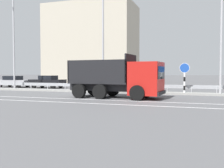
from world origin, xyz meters
The scene contains 15 objects.
ground_plane centered at (0.00, 0.00, 0.00)m, with size 320.00×320.00×0.00m, color #565659.
lane_strip_0 centered at (3.05, -3.46, 0.00)m, with size 50.65×0.16×0.01m, color silver.
lane_strip_1 centered at (3.05, -5.52, 0.00)m, with size 50.65×0.16×0.01m, color silver.
median_island centered at (0.00, 2.80, 0.09)m, with size 27.86×1.10×0.18m, color gray.
median_guardrail centered at (0.00, 3.88, 0.57)m, with size 50.65×0.09×0.78m.
dump_truck centered at (4.05, -1.72, 1.30)m, with size 7.11×3.10×3.19m.
median_road_sign centered at (7.80, 2.80, 1.45)m, with size 0.83×0.16×2.69m.
street_lamp_1 centered at (-9.65, 2.68, 5.96)m, with size 0.71×2.08×10.95m.
street_lamp_2 centered at (0.51, 2.45, 5.86)m, with size 0.72×2.78×10.59m.
street_lamp_3 centered at (10.61, 2.52, 5.09)m, with size 0.71×2.54×9.13m.
parked_car_1 centered at (-13.47, 7.34, 0.73)m, with size 4.77×2.06×1.45m.
parked_car_2 centered at (-8.41, 7.21, 0.77)m, with size 4.28×1.97×1.52m.
parked_car_3 centered at (-2.75, 7.37, 0.68)m, with size 4.28×2.14×1.33m.
parked_car_4 centered at (2.34, 6.71, 0.64)m, with size 4.11×1.89×1.20m.
background_building_0 centered at (-9.85, 24.15, 6.99)m, with size 15.75×8.98×13.97m, color #B7AD99.
Camera 1 is at (9.10, -20.15, 1.90)m, focal length 42.00 mm.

